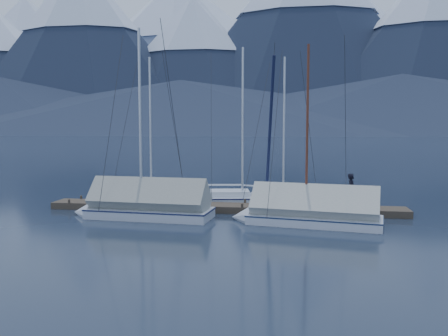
% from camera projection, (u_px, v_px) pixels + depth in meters
% --- Properties ---
extents(ground, '(1000.00, 1000.00, 0.00)m').
position_uv_depth(ground, '(218.00, 219.00, 22.06)').
color(ground, black).
rests_on(ground, ground).
extents(mountain_range, '(877.00, 584.00, 150.50)m').
position_uv_depth(mountain_range, '(296.00, 58.00, 381.20)').
color(mountain_range, '#475675').
rests_on(mountain_range, ground).
extents(dock, '(18.00, 1.50, 0.54)m').
position_uv_depth(dock, '(224.00, 209.00, 24.02)').
color(dock, '#382D23').
rests_on(dock, ground).
extents(mooring_posts, '(15.12, 1.52, 0.35)m').
position_uv_depth(mooring_posts, '(214.00, 204.00, 24.07)').
color(mooring_posts, '#382D23').
rests_on(mooring_posts, ground).
extents(sailboat_open_left, '(6.95, 3.15, 8.91)m').
position_uv_depth(sailboat_open_left, '(159.00, 200.00, 26.70)').
color(sailboat_open_left, silver).
rests_on(sailboat_open_left, ground).
extents(sailboat_open_mid, '(7.36, 3.40, 9.41)m').
position_uv_depth(sailboat_open_mid, '(251.00, 201.00, 26.29)').
color(sailboat_open_mid, silver).
rests_on(sailboat_open_mid, ground).
extents(sailboat_open_right, '(6.81, 4.19, 8.72)m').
position_uv_depth(sailboat_open_right, '(291.00, 204.00, 25.27)').
color(sailboat_open_right, silver).
rests_on(sailboat_open_right, ground).
extents(sailboat_covered_near, '(6.91, 3.24, 8.66)m').
position_uv_depth(sailboat_covered_near, '(303.00, 214.00, 20.87)').
color(sailboat_covered_near, silver).
rests_on(sailboat_covered_near, ground).
extents(sailboat_covered_far, '(7.02, 2.92, 9.65)m').
position_uv_depth(sailboat_covered_far, '(139.00, 208.00, 22.34)').
color(sailboat_covered_far, silver).
rests_on(sailboat_covered_far, ground).
extents(person, '(0.55, 0.69, 1.63)m').
position_uv_depth(person, '(351.00, 190.00, 23.37)').
color(person, black).
rests_on(person, dock).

